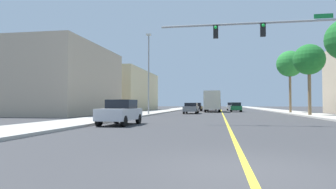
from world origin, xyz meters
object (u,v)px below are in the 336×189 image
object	(u,v)px
traffic_signal_mast	(298,41)
delivery_truck	(213,101)
car_green	(236,107)
palm_far	(290,64)
car_yellow	(211,107)
palm_mid	(309,60)
car_gray	(191,108)
car_black	(197,107)
car_white	(232,106)
car_silver	(120,112)
street_lamp	(149,70)

from	to	relation	value
traffic_signal_mast	delivery_truck	xyz separation A→B (m)	(-5.71, 28.26, -3.44)
car_green	delivery_truck	world-z (taller)	delivery_truck
palm_far	car_yellow	distance (m)	20.87
palm_mid	car_gray	distance (m)	15.15
palm_mid	car_yellow	distance (m)	28.07
palm_mid	car_black	xyz separation A→B (m)	(-13.25, 20.67, -5.12)
traffic_signal_mast	car_yellow	size ratio (longest dim) A/B	2.94
palm_mid	car_gray	bearing A→B (deg)	155.00
car_white	car_black	bearing A→B (deg)	-138.33
car_yellow	car_silver	bearing A→B (deg)	-95.82
car_yellow	delivery_truck	bearing A→B (deg)	-86.75
car_white	delivery_truck	distance (m)	12.18
traffic_signal_mast	palm_mid	world-z (taller)	palm_mid
street_lamp	car_silver	xyz separation A→B (m)	(1.87, -15.30, -4.41)
delivery_truck	car_black	bearing A→B (deg)	118.07
car_silver	palm_mid	bearing A→B (deg)	-133.63
car_gray	palm_far	bearing A→B (deg)	11.24
traffic_signal_mast	car_white	xyz separation A→B (m)	(-2.24, 39.90, -4.37)
palm_far	car_silver	world-z (taller)	palm_far
palm_mid	car_black	world-z (taller)	palm_mid
car_silver	car_gray	xyz separation A→B (m)	(2.47, 21.23, -0.05)
car_silver	car_gray	distance (m)	21.37
car_black	palm_far	bearing A→B (deg)	-41.82
car_green	car_silver	distance (m)	32.17
car_silver	palm_far	bearing A→B (deg)	-121.32
car_green	delivery_truck	xyz separation A→B (m)	(-3.65, -1.02, 0.96)
street_lamp	car_silver	world-z (taller)	street_lamp
palm_far	car_gray	bearing A→B (deg)	-169.07
palm_mid	car_green	world-z (taller)	palm_mid
palm_mid	palm_far	bearing A→B (deg)	89.71
street_lamp	car_yellow	distance (m)	26.54
palm_far	street_lamp	bearing A→B (deg)	-154.02
car_silver	car_yellow	world-z (taller)	car_silver
street_lamp	car_yellow	xyz separation A→B (m)	(6.54, 25.33, -4.45)
palm_far	car_green	size ratio (longest dim) A/B	2.03
palm_mid	car_silver	world-z (taller)	palm_mid
car_silver	car_black	bearing A→B (deg)	-91.70
car_green	delivery_truck	bearing A→B (deg)	-163.73
street_lamp	car_silver	bearing A→B (deg)	-83.02
palm_mid	car_silver	bearing A→B (deg)	-135.33
street_lamp	car_black	bearing A→B (deg)	78.99
car_black	delivery_truck	bearing A→B (deg)	-62.60
traffic_signal_mast	delivery_truck	world-z (taller)	traffic_signal_mast
car_gray	delivery_truck	bearing A→B (deg)	73.23
traffic_signal_mast	palm_far	distance (m)	22.58
car_yellow	delivery_truck	distance (m)	10.76
palm_far	delivery_truck	distance (m)	12.96
street_lamp	car_black	xyz separation A→B (m)	(4.01, 20.58, -4.44)
car_black	delivery_truck	xyz separation A→B (m)	(3.01, -5.95, 0.96)
palm_mid	palm_far	world-z (taller)	palm_far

